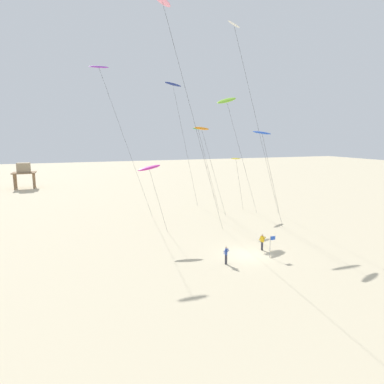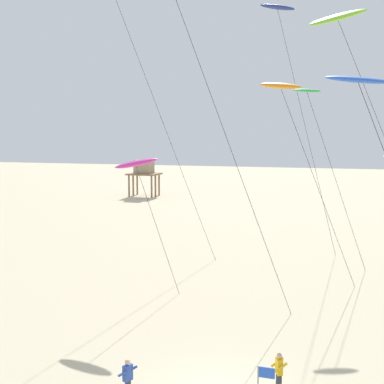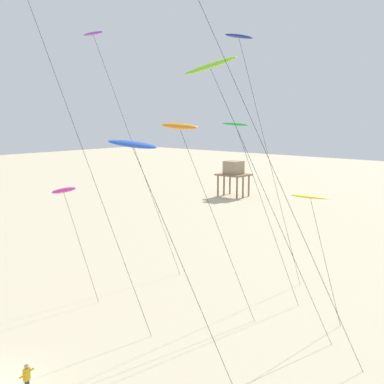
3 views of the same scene
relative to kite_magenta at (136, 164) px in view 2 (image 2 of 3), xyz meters
name	(u,v)px [view 2 (image 2 of 3)]	position (x,y,z in m)	size (l,w,h in m)	color
kite_magenta	(136,164)	(0.00, 0.00, 0.00)	(3.68, 1.47, 8.41)	#D8339E
kite_orange	(281,87)	(7.84, 3.57, 4.49)	(6.00, 2.83, 12.80)	orange
kite_navy	(278,10)	(6.51, 11.69, 10.92)	(6.08, 2.45, 19.44)	navy
kite_green	(308,94)	(9.11, 7.98, 4.39)	(5.27, 2.37, 12.70)	green
kite_lime	(339,19)	(10.98, 2.80, 8.00)	(8.56, 3.87, 16.73)	#8CD833
kite_blue	(359,82)	(11.98, -4.22, 3.85)	(6.24, 2.76, 12.14)	blue
kite_flyer_nearest	(128,380)	(4.40, -10.96, -7.00)	(0.67, 0.68, 1.67)	#33333D
kite_flyer_middle	(279,373)	(9.48, -8.89, -7.00)	(0.68, 0.69, 1.67)	#33333D
stilt_house	(144,170)	(-18.30, 44.54, -3.75)	(4.75, 3.99, 5.71)	#846647
marker_flag	(262,384)	(9.19, -10.94, -6.41)	(0.56, 0.05, 2.10)	gray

